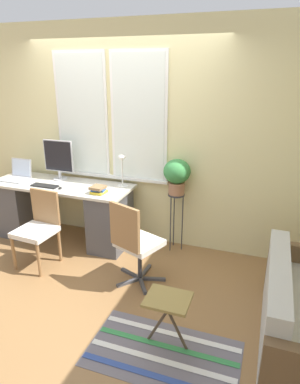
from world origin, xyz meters
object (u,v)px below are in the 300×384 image
(desk_lamp, at_px, (122,166))
(laptop, at_px, (18,175))
(keyboard, at_px, (45,186))
(potted_plant, at_px, (177,174))
(book_stack, at_px, (98,190))
(desk_chair_wooden, at_px, (38,226))
(plant_stand, at_px, (176,204))
(office_chair_swivel, at_px, (135,242))
(monitor, at_px, (59,159))
(mouse, at_px, (60,188))
(folding_stool, at_px, (168,304))

(desk_lamp, bearing_deg, laptop, -171.73)
(keyboard, height_order, potted_plant, potted_plant)
(keyboard, distance_m, book_stack, 0.74)
(desk_chair_wooden, height_order, plant_stand, desk_chair_wooden)
(laptop, distance_m, book_stack, 1.26)
(book_stack, bearing_deg, office_chair_swivel, -36.37)
(desk_chair_wooden, xyz_separation_m, potted_plant, (1.38, 0.85, 0.52))
(monitor, height_order, plant_stand, monitor)
(laptop, distance_m, mouse, 0.76)
(desk_lamp, bearing_deg, potted_plant, 4.34)
(desk_lamp, distance_m, desk_chair_wooden, 1.21)
(desk_lamp, relative_size, plant_stand, 0.55)
(potted_plant, bearing_deg, mouse, -163.25)
(book_stack, xyz_separation_m, plant_stand, (0.85, 0.38, -0.21))
(book_stack, relative_size, office_chair_swivel, 0.19)
(monitor, bearing_deg, keyboard, -92.51)
(monitor, xyz_separation_m, folding_stool, (1.96, -1.51, -0.65))
(monitor, bearing_deg, desk_lamp, 0.91)
(potted_plant, bearing_deg, folding_stool, -76.46)
(office_chair_swivel, distance_m, folding_stool, 0.92)
(monitor, bearing_deg, laptop, -159.87)
(plant_stand, bearing_deg, office_chair_swivel, -102.78)
(desk_lamp, bearing_deg, keyboard, -159.79)
(desk_lamp, xyz_separation_m, desk_chair_wooden, (-0.70, -0.80, -0.57))
(mouse, height_order, desk_chair_wooden, desk_chair_wooden)
(office_chair_swivel, bearing_deg, desk_chair_wooden, 20.86)
(desk_lamp, bearing_deg, desk_chair_wooden, -131.33)
(laptop, bearing_deg, potted_plant, 7.01)
(mouse, height_order, desk_lamp, desk_lamp)
(monitor, distance_m, keyboard, 0.42)
(mouse, bearing_deg, monitor, 123.10)
(keyboard, xyz_separation_m, potted_plant, (1.59, 0.39, 0.21))
(laptop, distance_m, plant_stand, 2.13)
(laptop, relative_size, desk_chair_wooden, 0.36)
(office_chair_swivel, xyz_separation_m, plant_stand, (0.19, 0.86, 0.11))
(office_chair_swivel, bearing_deg, mouse, 0.03)
(office_chair_swivel, distance_m, potted_plant, 1.01)
(plant_stand, height_order, folding_stool, plant_stand)
(monitor, distance_m, desk_lamp, 0.90)
(potted_plant, bearing_deg, plant_stand, 90.00)
(laptop, relative_size, book_stack, 1.73)
(keyboard, height_order, book_stack, book_stack)
(desk_chair_wooden, bearing_deg, keyboard, 118.28)
(desk_lamp, relative_size, potted_plant, 0.95)
(book_stack, distance_m, folding_stool, 1.77)
(book_stack, bearing_deg, plant_stand, 23.99)
(desk_chair_wooden, height_order, folding_stool, desk_chair_wooden)
(monitor, distance_m, desk_chair_wooden, 1.00)
(office_chair_swivel, relative_size, plant_stand, 1.26)
(mouse, distance_m, book_stack, 0.51)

